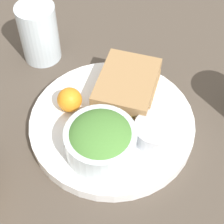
{
  "coord_description": "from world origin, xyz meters",
  "views": [
    {
      "loc": [
        -0.36,
        0.01,
        0.49
      ],
      "look_at": [
        0.0,
        0.0,
        0.04
      ],
      "focal_mm": 60.0,
      "sensor_mm": 36.0,
      "label": 1
    }
  ],
  "objects_px": {
    "plate": "(112,124)",
    "dressing_cup": "(155,132)",
    "sandwich": "(127,86)",
    "salad_bowl": "(101,140)",
    "drink_glass": "(39,33)"
  },
  "relations": [
    {
      "from": "sandwich",
      "to": "salad_bowl",
      "type": "distance_m",
      "value": 0.12
    },
    {
      "from": "sandwich",
      "to": "salad_bowl",
      "type": "xyz_separation_m",
      "value": [
        -0.11,
        0.04,
        0.01
      ]
    },
    {
      "from": "sandwich",
      "to": "plate",
      "type": "bearing_deg",
      "value": 153.53
    },
    {
      "from": "plate",
      "to": "drink_glass",
      "type": "xyz_separation_m",
      "value": [
        0.17,
        0.13,
        0.04
      ]
    },
    {
      "from": "plate",
      "to": "drink_glass",
      "type": "relative_size",
      "value": 2.39
    },
    {
      "from": "plate",
      "to": "salad_bowl",
      "type": "bearing_deg",
      "value": 162.42
    },
    {
      "from": "sandwich",
      "to": "salad_bowl",
      "type": "height_order",
      "value": "salad_bowl"
    },
    {
      "from": "plate",
      "to": "salad_bowl",
      "type": "height_order",
      "value": "salad_bowl"
    },
    {
      "from": "salad_bowl",
      "to": "drink_glass",
      "type": "bearing_deg",
      "value": 25.33
    },
    {
      "from": "plate",
      "to": "sandwich",
      "type": "distance_m",
      "value": 0.07
    },
    {
      "from": "plate",
      "to": "sandwich",
      "type": "xyz_separation_m",
      "value": [
        0.05,
        -0.03,
        0.03
      ]
    },
    {
      "from": "dressing_cup",
      "to": "plate",
      "type": "bearing_deg",
      "value": 60.49
    },
    {
      "from": "plate",
      "to": "salad_bowl",
      "type": "relative_size",
      "value": 2.51
    },
    {
      "from": "plate",
      "to": "dressing_cup",
      "type": "bearing_deg",
      "value": -119.51
    },
    {
      "from": "sandwich",
      "to": "drink_glass",
      "type": "distance_m",
      "value": 0.19
    }
  ]
}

